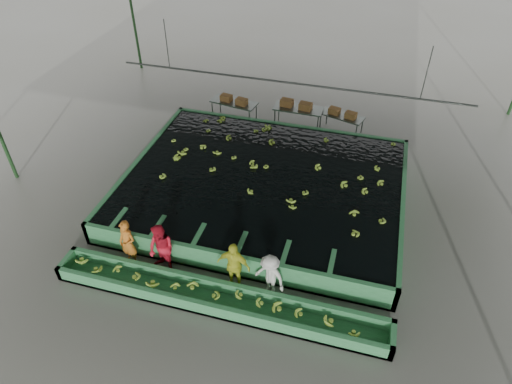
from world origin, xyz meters
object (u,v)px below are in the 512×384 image
(flotation_tank, at_px, (263,187))
(box_stack_right, at_px, (342,116))
(worker_b, at_px, (161,249))
(box_stack_mid, at_px, (296,108))
(sorting_trough, at_px, (217,298))
(packing_table_right, at_px, (341,124))
(packing_table_left, at_px, (234,111))
(box_stack_left, at_px, (234,102))
(worker_a, at_px, (128,243))
(worker_c, at_px, (233,266))
(packing_table_mid, at_px, (298,118))
(worker_d, at_px, (270,276))

(flotation_tank, relative_size, box_stack_right, 8.00)
(worker_b, bearing_deg, box_stack_mid, 100.16)
(sorting_trough, height_order, packing_table_right, packing_table_right)
(packing_table_left, distance_m, box_stack_left, 0.49)
(worker_a, distance_m, box_stack_mid, 10.08)
(flotation_tank, bearing_deg, packing_table_right, 68.13)
(worker_c, bearing_deg, packing_table_mid, 93.74)
(sorting_trough, relative_size, packing_table_mid, 4.58)
(sorting_trough, xyz_separation_m, worker_c, (0.25, 0.80, 0.62))
(packing_table_right, relative_size, box_stack_left, 1.47)
(worker_a, height_order, box_stack_mid, worker_a)
(packing_table_mid, bearing_deg, box_stack_mid, -178.95)
(worker_a, distance_m, box_stack_left, 9.29)
(worker_c, bearing_deg, worker_a, -176.63)
(packing_table_mid, height_order, packing_table_right, packing_table_mid)
(packing_table_left, distance_m, packing_table_right, 4.93)
(sorting_trough, distance_m, worker_a, 3.32)
(worker_c, xyz_separation_m, packing_table_left, (-3.03, 9.36, -0.39))
(worker_a, bearing_deg, packing_table_left, 101.71)
(flotation_tank, height_order, worker_b, worker_b)
(worker_b, bearing_deg, box_stack_right, 89.09)
(worker_a, relative_size, box_stack_mid, 1.18)
(worker_c, bearing_deg, box_stack_right, 82.18)
(worker_c, relative_size, packing_table_mid, 0.80)
(packing_table_left, bearing_deg, packing_table_right, 3.38)
(packing_table_left, bearing_deg, box_stack_left, -72.07)
(packing_table_mid, xyz_separation_m, box_stack_right, (1.96, 0.05, 0.37))
(worker_c, relative_size, worker_d, 1.14)
(worker_b, relative_size, box_stack_right, 1.44)
(box_stack_left, xyz_separation_m, box_stack_mid, (2.83, 0.26, 0.02))
(packing_table_right, bearing_deg, packing_table_left, -176.62)
(worker_c, xyz_separation_m, box_stack_right, (1.90, 9.60, 0.00))
(packing_table_mid, xyz_separation_m, box_stack_mid, (-0.11, -0.00, 0.50))
(packing_table_right, bearing_deg, sorting_trough, -101.61)
(sorting_trough, xyz_separation_m, worker_a, (-3.17, 0.80, 0.59))
(flotation_tank, bearing_deg, worker_d, -72.54)
(worker_a, height_order, packing_table_mid, worker_a)
(worker_d, xyz_separation_m, packing_table_right, (0.80, 9.65, -0.33))
(worker_b, distance_m, worker_c, 2.28)
(flotation_tank, height_order, packing_table_left, packing_table_left)
(packing_table_right, bearing_deg, flotation_tank, -111.87)
(worker_b, bearing_deg, worker_c, 22.62)
(box_stack_left, bearing_deg, worker_b, -85.59)
(worker_a, bearing_deg, sorting_trough, -0.01)
(box_stack_mid, bearing_deg, worker_a, -108.80)
(packing_table_left, height_order, box_stack_left, box_stack_left)
(worker_a, relative_size, packing_table_right, 0.88)
(box_stack_left, bearing_deg, packing_table_right, 4.34)
(packing_table_left, relative_size, box_stack_right, 1.70)
(packing_table_left, height_order, box_stack_mid, box_stack_mid)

